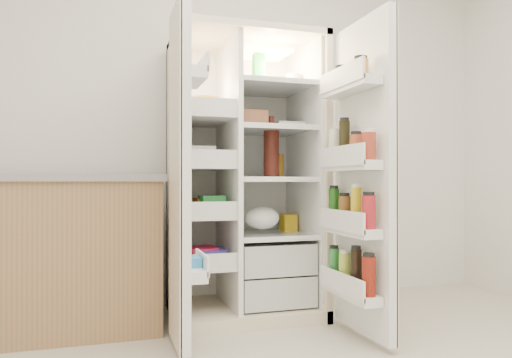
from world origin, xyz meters
name	(u,v)px	position (x,y,z in m)	size (l,w,h in m)	color
wall_back	(238,115)	(0.00, 2.00, 1.35)	(4.00, 0.02, 2.70)	silver
refrigerator	(245,200)	(-0.05, 1.65, 0.74)	(0.92, 0.70, 1.80)	beige
freezer_door	(180,176)	(-0.57, 1.05, 0.89)	(0.15, 0.40, 1.72)	white
fridge_door	(361,180)	(0.41, 0.96, 0.87)	(0.17, 0.58, 1.72)	white
kitchen_counter	(51,253)	(-1.23, 1.61, 0.46)	(1.25, 0.66, 0.91)	#9B6D4D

